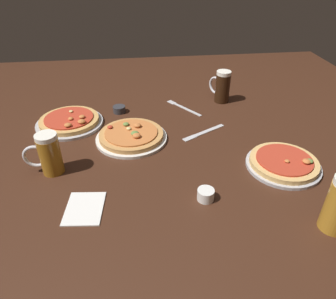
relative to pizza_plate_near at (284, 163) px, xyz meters
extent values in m
cube|color=#3D2114|center=(-0.40, 0.13, -0.03)|extent=(2.40, 2.40, 0.03)
cylinder|color=#B2B2B7|center=(0.00, 0.00, -0.01)|extent=(0.26, 0.26, 0.01)
cylinder|color=tan|center=(0.00, 0.00, 0.00)|extent=(0.24, 0.24, 0.02)
cylinder|color=#B73823|center=(0.00, 0.00, 0.02)|extent=(0.20, 0.20, 0.01)
ellipsoid|color=olive|center=(0.07, -0.03, 0.03)|extent=(0.03, 0.03, 0.01)
ellipsoid|color=#C67038|center=(0.00, -0.02, 0.02)|extent=(0.02, 0.02, 0.01)
ellipsoid|color=#C67038|center=(0.06, -0.03, 0.03)|extent=(0.03, 0.03, 0.01)
cylinder|color=silver|center=(-0.54, 0.25, -0.01)|extent=(0.29, 0.29, 0.01)
cylinder|color=tan|center=(-0.54, 0.25, 0.00)|extent=(0.26, 0.26, 0.02)
cylinder|color=#C67038|center=(-0.54, 0.25, 0.02)|extent=(0.21, 0.21, 0.01)
ellipsoid|color=#C67038|center=(-0.51, 0.29, 0.03)|extent=(0.03, 0.03, 0.02)
ellipsoid|color=#B73823|center=(-0.62, 0.29, 0.02)|extent=(0.02, 0.02, 0.01)
ellipsoid|color=olive|center=(-0.56, 0.31, 0.03)|extent=(0.02, 0.02, 0.01)
ellipsoid|color=#C67038|center=(-0.52, 0.21, 0.03)|extent=(0.03, 0.03, 0.02)
ellipsoid|color=#DBC67A|center=(-0.55, 0.27, 0.02)|extent=(0.02, 0.02, 0.01)
ellipsoid|color=olive|center=(-0.52, 0.23, 0.03)|extent=(0.03, 0.03, 0.02)
cylinder|color=#B2B2B7|center=(-0.80, 0.41, -0.01)|extent=(0.29, 0.29, 0.01)
cylinder|color=tan|center=(-0.80, 0.41, 0.00)|extent=(0.26, 0.26, 0.02)
cylinder|color=#B73823|center=(-0.80, 0.41, 0.02)|extent=(0.21, 0.21, 0.01)
ellipsoid|color=#C67038|center=(-0.79, 0.39, 0.02)|extent=(0.02, 0.02, 0.01)
ellipsoid|color=#C67038|center=(-0.75, 0.40, 0.03)|extent=(0.03, 0.03, 0.01)
ellipsoid|color=#C67038|center=(-0.79, 0.39, 0.02)|extent=(0.02, 0.02, 0.01)
ellipsoid|color=#DBC67A|center=(-0.80, 0.46, 0.02)|extent=(0.02, 0.02, 0.01)
ellipsoid|color=#C67038|center=(-0.80, 0.33, 0.03)|extent=(0.03, 0.03, 0.01)
ellipsoid|color=#C67038|center=(-0.74, 0.35, 0.03)|extent=(0.03, 0.03, 0.02)
cylinder|color=#9E6619|center=(-0.81, 0.07, 0.05)|extent=(0.07, 0.07, 0.13)
cylinder|color=white|center=(-0.81, 0.07, 0.13)|extent=(0.07, 0.07, 0.02)
torus|color=silver|center=(-0.86, 0.07, 0.05)|extent=(0.09, 0.01, 0.09)
cylinder|color=black|center=(-0.08, 0.57, 0.05)|extent=(0.07, 0.07, 0.14)
cylinder|color=white|center=(-0.08, 0.57, 0.13)|extent=(0.07, 0.07, 0.02)
torus|color=silver|center=(-0.10, 0.61, 0.05)|extent=(0.06, 0.08, 0.09)
cylinder|color=#333338|center=(-0.59, 0.51, 0.00)|extent=(0.06, 0.06, 0.03)
cylinder|color=white|center=(-0.31, -0.13, 0.00)|extent=(0.05, 0.05, 0.04)
cube|color=white|center=(-0.69, -0.13, -0.01)|extent=(0.12, 0.15, 0.01)
cube|color=silver|center=(-0.27, 0.50, -0.01)|extent=(0.12, 0.16, 0.01)
cube|color=silver|center=(-0.33, 0.58, -0.01)|extent=(0.05, 0.05, 0.00)
cube|color=silver|center=(-0.21, 0.28, -0.01)|extent=(0.16, 0.10, 0.01)
cube|color=silver|center=(-0.30, 0.23, -0.01)|extent=(0.06, 0.05, 0.00)
camera|label=1|loc=(-0.52, -0.85, 0.66)|focal=33.56mm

